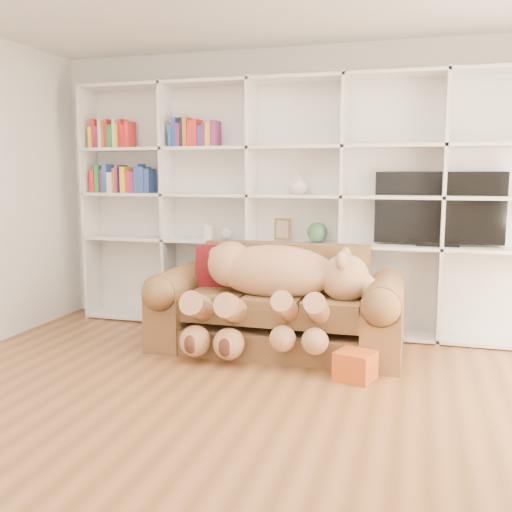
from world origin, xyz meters
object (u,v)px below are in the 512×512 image
(gift_box, at_px, (355,365))
(tv, at_px, (439,209))
(teddy_bear, at_px, (273,283))
(sofa, at_px, (278,310))

(gift_box, height_order, tv, tv)
(tv, bearing_deg, teddy_bear, -147.34)
(teddy_bear, height_order, gift_box, teddy_bear)
(teddy_bear, xyz_separation_m, gift_box, (0.73, -0.41, -0.50))
(sofa, xyz_separation_m, gift_box, (0.74, -0.59, -0.23))
(teddy_bear, height_order, tv, tv)
(sofa, distance_m, teddy_bear, 0.33)
(sofa, distance_m, tv, 1.70)
(tv, bearing_deg, sofa, -153.29)
(teddy_bear, relative_size, gift_box, 5.72)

